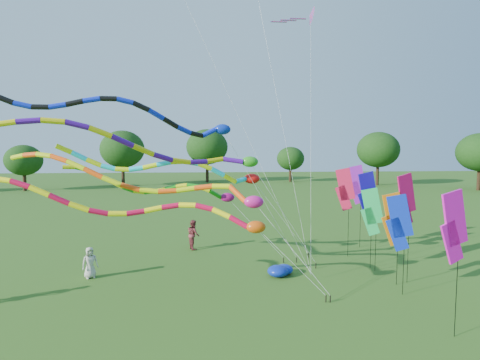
{
  "coord_description": "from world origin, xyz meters",
  "views": [
    {
      "loc": [
        -2.28,
        -14.36,
        6.49
      ],
      "look_at": [
        -0.85,
        4.63,
        4.8
      ],
      "focal_mm": 30.0,
      "sensor_mm": 36.0,
      "label": 1
    }
  ],
  "objects": [
    {
      "name": "ground",
      "position": [
        0.0,
        0.0,
        0.0
      ],
      "size": [
        160.0,
        160.0,
        0.0
      ],
      "primitive_type": "plane",
      "color": "#295416",
      "rests_on": "ground"
    },
    {
      "name": "tree_ring",
      "position": [
        0.5,
        4.26,
        5.37
      ],
      "size": [
        117.47,
        120.84,
        9.32
      ],
      "color": "#382314",
      "rests_on": "ground"
    },
    {
      "name": "tube_kite_red",
      "position": [
        -4.34,
        2.1,
        3.77
      ],
      "size": [
        13.13,
        1.4,
        5.78
      ],
      "rotation": [
        0.0,
        0.0,
        -0.11
      ],
      "color": "black",
      "rests_on": "ground"
    },
    {
      "name": "tube_kite_orange",
      "position": [
        -4.72,
        3.64,
        4.79
      ],
      "size": [
        14.19,
        4.37,
        6.74
      ],
      "rotation": [
        0.0,
        0.0,
        -0.31
      ],
      "color": "black",
      "rests_on": "ground"
    },
    {
      "name": "tube_kite_purple",
      "position": [
        -4.87,
        3.15,
        6.35
      ],
      "size": [
        15.11,
        4.68,
        8.14
      ],
      "rotation": [
        0.0,
        0.0,
        0.31
      ],
      "color": "black",
      "rests_on": "ground"
    },
    {
      "name": "tube_kite_blue",
      "position": [
        -4.98,
        4.31,
        7.7
      ],
      "size": [
        13.29,
        4.09,
        9.13
      ],
      "rotation": [
        0.0,
        0.0,
        0.33
      ],
      "color": "black",
      "rests_on": "ground"
    },
    {
      "name": "tube_kite_cyan",
      "position": [
        -3.46,
        6.27,
        5.17
      ],
      "size": [
        12.72,
        2.45,
        6.96
      ],
      "rotation": [
        0.0,
        0.0,
        0.22
      ],
      "color": "black",
      "rests_on": "ground"
    },
    {
      "name": "tube_kite_green",
      "position": [
        -4.43,
        7.04,
        4.17
      ],
      "size": [
        11.46,
        1.31,
        5.94
      ],
      "rotation": [
        0.0,
        0.0,
        -0.01
      ],
      "color": "black",
      "rests_on": "ground"
    },
    {
      "name": "delta_kite_high_c",
      "position": [
        3.33,
        8.2,
        13.59
      ],
      "size": [
        2.74,
        4.75,
        14.22
      ],
      "rotation": [
        0.0,
        0.0,
        -0.04
      ],
      "color": "black",
      "rests_on": "ground"
    },
    {
      "name": "banner_pole_magenta_a",
      "position": [
        5.72,
        -1.94,
        3.77
      ],
      "size": [
        1.14,
        0.37,
        5.04
      ],
      "rotation": [
        0.0,
        0.0,
        0.26
      ],
      "color": "black",
      "rests_on": "ground"
    },
    {
      "name": "banner_pole_green",
      "position": [
        5.94,
        5.3,
        3.06
      ],
      "size": [
        1.14,
        0.41,
        4.32
      ],
      "rotation": [
        0.0,
        0.0,
        -0.29
      ],
      "color": "black",
      "rests_on": "ground"
    },
    {
      "name": "banner_pole_red",
      "position": [
        5.45,
        8.0,
        3.91
      ],
      "size": [
        1.11,
        0.49,
        5.18
      ],
      "rotation": [
        0.0,
        0.0,
        -0.37
      ],
      "color": "black",
      "rests_on": "ground"
    },
    {
      "name": "banner_pole_blue_b",
      "position": [
        5.89,
        5.71,
        3.85
      ],
      "size": [
        1.16,
        0.16,
        5.12
      ],
      "rotation": [
        0.0,
        0.0,
        0.07
      ],
      "color": "black",
      "rests_on": "ground"
    },
    {
      "name": "banner_pole_violet",
      "position": [
        6.92,
        9.97,
        3.97
      ],
      "size": [
        1.15,
        0.3,
        5.24
      ],
      "rotation": [
        0.0,
        0.0,
        -0.19
      ],
      "color": "black",
      "rests_on": "ground"
    },
    {
      "name": "banner_pole_orange",
      "position": [
        6.1,
        3.19,
        3.08
      ],
      "size": [
        1.16,
        0.13,
        4.34
      ],
      "rotation": [
        0.0,
        0.0,
        -0.04
      ],
      "color": "black",
      "rests_on": "ground"
    },
    {
      "name": "banner_pole_magenta_b",
      "position": [
        6.73,
        3.32,
        3.93
      ],
      "size": [
        1.13,
        0.44,
        5.2
      ],
      "rotation": [
        0.0,
        0.0,
        0.32
      ],
      "color": "black",
      "rests_on": "ground"
    },
    {
      "name": "banner_pole_blue_a",
      "position": [
        5.79,
        2.0,
        3.15
      ],
      "size": [
        1.14,
        0.4,
        4.41
      ],
      "rotation": [
        0.0,
        0.0,
        -0.28
      ],
      "color": "black",
      "rests_on": "ground"
    },
    {
      "name": "blue_nylon_heap",
      "position": [
        1.15,
        5.06,
        0.24
      ],
      "size": [
        1.7,
        1.4,
        0.53
      ],
      "color": "#0C259F",
      "rests_on": "ground"
    },
    {
      "name": "person_a",
      "position": [
        -8.13,
        5.17,
        0.76
      ],
      "size": [
        0.89,
        0.78,
        1.53
      ],
      "primitive_type": "imported",
      "rotation": [
        0.0,
        0.0,
        0.5
      ],
      "color": "beige",
      "rests_on": "ground"
    },
    {
      "name": "person_c",
      "position": [
        -3.33,
        10.28,
        0.92
      ],
      "size": [
        0.96,
        1.07,
        1.83
      ],
      "primitive_type": "imported",
      "rotation": [
        0.0,
        0.0,
        1.92
      ],
      "color": "maroon",
      "rests_on": "ground"
    }
  ]
}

